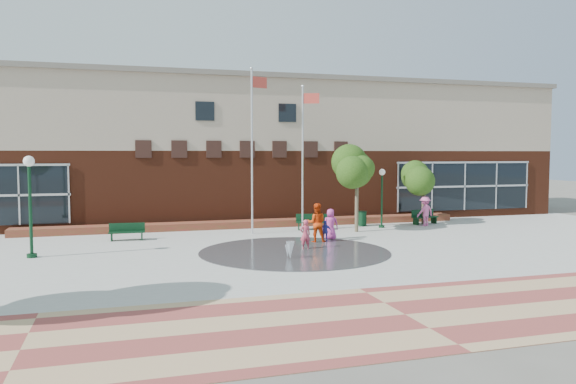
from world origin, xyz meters
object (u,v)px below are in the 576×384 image
object	(u,v)px
flagpole_left	(253,142)
bench_left	(127,235)
trash_can	(362,218)
flagpole_right	(303,150)
child_splash	(305,235)

from	to	relation	value
flagpole_left	bench_left	size ratio (longest dim) A/B	5.02
bench_left	trash_can	size ratio (longest dim) A/B	1.97
flagpole_left	flagpole_right	world-z (taller)	flagpole_left
flagpole_right	bench_left	distance (m)	10.53
flagpole_left	bench_left	world-z (taller)	flagpole_left
flagpole_right	bench_left	bearing A→B (deg)	-152.60
flagpole_right	child_splash	world-z (taller)	flagpole_right
flagpole_left	flagpole_right	bearing A→B (deg)	-9.54
flagpole_left	child_splash	size ratio (longest dim) A/B	6.52
bench_left	child_splash	size ratio (longest dim) A/B	1.30
bench_left	trash_can	bearing A→B (deg)	12.40
flagpole_left	trash_can	bearing A→B (deg)	-7.90
flagpole_left	child_splash	distance (m)	7.00
bench_left	trash_can	world-z (taller)	trash_can
flagpole_left	child_splash	world-z (taller)	flagpole_left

